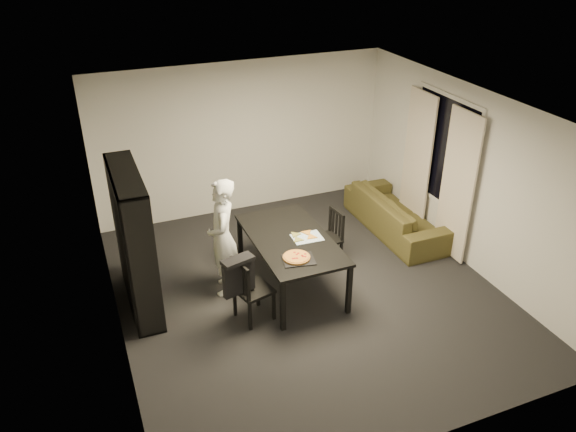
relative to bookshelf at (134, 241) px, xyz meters
name	(u,v)px	position (x,y,z in m)	size (l,w,h in m)	color
room	(308,208)	(2.16, -0.60, 0.35)	(5.01, 5.51, 2.61)	black
window_pane	(444,150)	(4.64, 0.00, 0.55)	(0.02, 1.40, 1.60)	black
window_frame	(444,151)	(4.64, 0.00, 0.55)	(0.03, 1.52, 1.72)	white
curtain_left	(457,186)	(4.56, -0.52, 0.20)	(0.03, 0.70, 2.25)	beige
curtain_right	(417,161)	(4.56, 0.52, 0.20)	(0.03, 0.70, 2.25)	beige
bookshelf	(134,241)	(0.00, 0.00, 0.00)	(0.35, 1.50, 1.90)	black
dining_table	(291,242)	(2.00, -0.37, -0.25)	(1.02, 1.83, 0.76)	black
chair_left	(248,286)	(1.21, -0.89, -0.43)	(0.51, 0.51, 0.91)	black
chair_right	(331,233)	(2.79, -0.01, -0.48)	(0.43, 0.43, 0.83)	black
draped_jacket	(239,274)	(1.09, -0.92, -0.20)	(0.43, 0.27, 0.50)	black
person	(223,237)	(1.12, -0.13, -0.12)	(0.61, 0.40, 1.66)	silver
baking_tray	(298,260)	(1.89, -0.92, -0.18)	(0.40, 0.32, 0.01)	black
pepperoni_pizza	(296,257)	(1.87, -0.89, -0.16)	(0.35, 0.35, 0.03)	#94602B
kitchen_towel	(307,237)	(2.21, -0.45, -0.18)	(0.40, 0.30, 0.01)	silver
pizza_slices	(303,236)	(2.16, -0.40, -0.17)	(0.37, 0.31, 0.01)	#C77D3E
sofa	(396,213)	(4.20, 0.43, -0.64)	(2.12, 0.83, 0.62)	#3E3618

